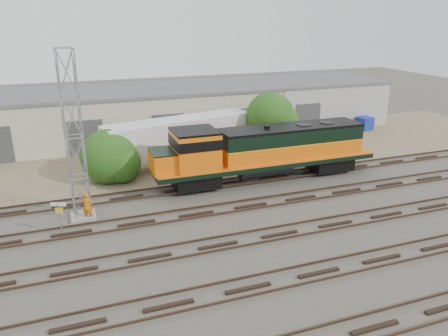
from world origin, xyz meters
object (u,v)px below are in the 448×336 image
object	(u,v)px
locomotive	(263,151)
signal_tower	(74,141)
worker	(87,206)
semi_trailer	(183,135)

from	to	relation	value
locomotive	signal_tower	bearing A→B (deg)	-170.91
signal_tower	worker	bearing A→B (deg)	-51.81
signal_tower	worker	xyz separation A→B (m)	(0.30, -0.39, -4.38)
worker	semi_trailer	distance (m)	12.77
locomotive	signal_tower	world-z (taller)	signal_tower
worker	signal_tower	bearing A→B (deg)	-30.19
semi_trailer	locomotive	bearing A→B (deg)	-65.33
signal_tower	locomotive	bearing A→B (deg)	9.09
locomotive	signal_tower	size ratio (longest dim) A/B	1.69
locomotive	worker	distance (m)	14.16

